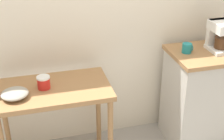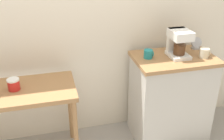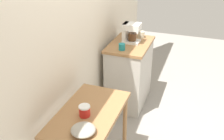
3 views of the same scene
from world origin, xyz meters
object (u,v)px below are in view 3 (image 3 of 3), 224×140
Objects in this scene: canister_enamel at (85,111)px; mug_dark_teal at (122,47)px; coffee_maker at (130,32)px; mug_small_cream at (141,35)px; bowl_stoneware at (83,130)px; table_clock at (127,31)px.

canister_enamel is 1.15× the size of mug_dark_teal.
mug_small_cream is at bearing -23.70° from coffee_maker.
mug_dark_teal is 0.94× the size of mug_small_cream.
coffee_maker is (1.51, 0.04, 0.23)m from canister_enamel.
canister_enamel is (0.22, 0.09, 0.02)m from bowl_stoneware.
canister_enamel is 1.74m from mug_small_cream.
mug_small_cream is at bearing -12.79° from mug_dark_teal.
table_clock is (0.04, 0.22, 0.01)m from mug_small_cream.
bowl_stoneware is at bearing -157.55° from canister_enamel.
table_clock is (1.77, 0.16, 0.14)m from canister_enamel.
mug_small_cream is (1.95, 0.03, 0.15)m from bowl_stoneware.
coffee_maker reaches higher than canister_enamel.
coffee_maker is 0.30m from table_clock.
bowl_stoneware is at bearing -174.21° from mug_dark_teal.
coffee_maker is (1.72, 0.13, 0.25)m from bowl_stoneware.
canister_enamel is at bearing 177.99° from mug_small_cream.
table_clock is at bearing 24.29° from coffee_maker.
mug_small_cream reaches higher than mug_dark_teal.
canister_enamel reaches higher than bowl_stoneware.
canister_enamel is 1.08× the size of mug_small_cream.
table_clock reaches higher than canister_enamel.
canister_enamel is at bearing 22.45° from bowl_stoneware.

